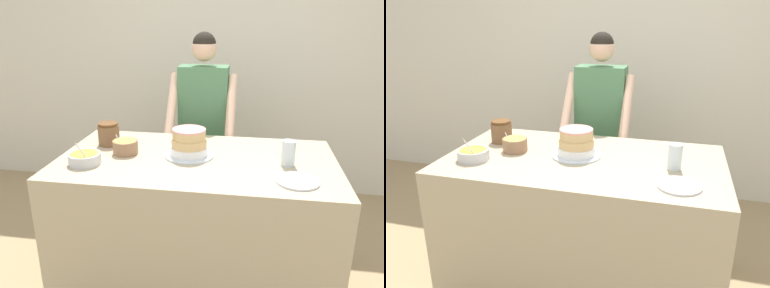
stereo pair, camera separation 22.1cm
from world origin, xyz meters
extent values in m
cube|color=silver|center=(0.00, 2.08, 1.30)|extent=(10.00, 0.05, 2.60)
cube|color=tan|center=(0.00, 0.47, 0.46)|extent=(1.68, 0.93, 0.91)
cylinder|color=#2D2D38|center=(-0.15, 1.26, 0.39)|extent=(0.12, 0.12, 0.78)
cylinder|color=#2D2D38|center=(0.02, 1.26, 0.39)|extent=(0.12, 0.12, 0.78)
cube|color=#4C7F56|center=(-0.06, 1.26, 1.08)|extent=(0.38, 0.21, 0.59)
cylinder|color=beige|center=(-0.29, 1.11, 1.07)|extent=(0.07, 0.38, 0.50)
cylinder|color=beige|center=(0.16, 1.11, 1.07)|extent=(0.07, 0.38, 0.50)
sphere|color=beige|center=(-0.06, 1.26, 1.50)|extent=(0.20, 0.20, 0.20)
sphere|color=black|center=(-0.06, 1.26, 1.53)|extent=(0.18, 0.18, 0.18)
cylinder|color=silver|center=(-0.05, 0.49, 0.92)|extent=(0.31, 0.31, 0.01)
cylinder|color=white|center=(-0.05, 0.49, 0.95)|extent=(0.23, 0.23, 0.05)
cylinder|color=#DBB275|center=(-0.05, 0.49, 1.00)|extent=(0.22, 0.22, 0.05)
cylinder|color=#DBB275|center=(-0.05, 0.49, 1.05)|extent=(0.20, 0.20, 0.05)
cylinder|color=pink|center=(-0.05, 0.49, 1.08)|extent=(0.20, 0.20, 0.01)
cylinder|color=silver|center=(-0.63, 0.27, 0.94)|extent=(0.19, 0.19, 0.06)
cylinder|color=#EF9938|center=(-0.63, 0.27, 0.97)|extent=(0.16, 0.16, 0.01)
cylinder|color=silver|center=(-0.61, 0.21, 0.99)|extent=(0.08, 0.04, 0.15)
cylinder|color=#936B4C|center=(-0.45, 0.48, 0.96)|extent=(0.16, 0.16, 0.08)
cylinder|color=#F2DB4C|center=(-0.45, 0.48, 0.99)|extent=(0.14, 0.14, 0.01)
cylinder|color=silver|center=(-0.46, 0.42, 0.99)|extent=(0.07, 0.02, 0.13)
cylinder|color=silver|center=(0.54, 0.44, 0.99)|extent=(0.08, 0.08, 0.15)
cylinder|color=silver|center=(0.57, 0.20, 0.92)|extent=(0.23, 0.23, 0.01)
cylinder|color=brown|center=(-0.62, 0.62, 0.98)|extent=(0.14, 0.14, 0.13)
cylinder|color=brown|center=(-0.62, 0.62, 1.05)|extent=(0.13, 0.13, 0.02)
camera|label=1|loc=(0.31, -1.64, 1.74)|focal=35.00mm
camera|label=2|loc=(0.53, -1.60, 1.74)|focal=35.00mm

